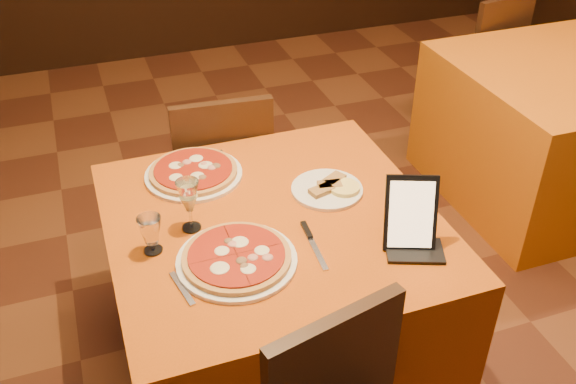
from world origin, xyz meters
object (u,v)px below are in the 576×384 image
object	(u,v)px
water_glass	(151,235)
tablet	(411,213)
chair_main_far	(220,173)
chair_side_far	(472,61)
main_table	(274,298)
side_table	(554,132)
pizza_far	(194,173)
wine_glass	(189,205)
pizza_near	(237,259)

from	to	relation	value
water_glass	tablet	distance (m)	0.82
chair_main_far	chair_side_far	world-z (taller)	same
main_table	chair_main_far	size ratio (longest dim) A/B	1.21
side_table	pizza_far	bearing A→B (deg)	-170.10
chair_side_far	wine_glass	xyz separation A→B (m)	(-2.09, -1.47, 0.39)
pizza_far	pizza_near	bearing A→B (deg)	-88.00
main_table	chair_main_far	world-z (taller)	chair_main_far
pizza_near	pizza_far	bearing A→B (deg)	92.00
side_table	wine_glass	world-z (taller)	wine_glass
main_table	pizza_far	world-z (taller)	pizza_far
chair_side_far	wine_glass	world-z (taller)	wine_glass
main_table	chair_side_far	size ratio (longest dim) A/B	1.21
water_glass	tablet	world-z (taller)	tablet
pizza_near	water_glass	bearing A→B (deg)	148.73
main_table	pizza_far	size ratio (longest dim) A/B	3.03
side_table	water_glass	distance (m)	2.39
water_glass	wine_glass	bearing A→B (deg)	27.72
chair_side_far	tablet	size ratio (longest dim) A/B	3.73
chair_main_far	pizza_near	bearing A→B (deg)	84.54
pizza_near	chair_main_far	bearing A→B (deg)	79.64
wine_glass	water_glass	distance (m)	0.16
chair_main_far	chair_side_far	size ratio (longest dim) A/B	1.00
pizza_near	side_table	bearing A→B (deg)	23.72
chair_side_far	pizza_near	bearing A→B (deg)	28.76
side_table	chair_side_far	world-z (taller)	chair_side_far
pizza_far	wine_glass	distance (m)	0.33
pizza_far	chair_side_far	bearing A→B (deg)	29.95
chair_main_far	water_glass	world-z (taller)	chair_main_far
pizza_far	water_glass	size ratio (longest dim) A/B	2.79
wine_glass	tablet	distance (m)	0.71
water_glass	side_table	bearing A→B (deg)	18.21
wine_glass	chair_main_far	bearing A→B (deg)	70.01
pizza_far	wine_glass	bearing A→B (deg)	-103.90
wine_glass	tablet	size ratio (longest dim) A/B	0.78
water_glass	pizza_far	bearing A→B (deg)	60.45
wine_glass	water_glass	xyz separation A→B (m)	(-0.14, -0.07, -0.03)
chair_main_far	side_table	bearing A→B (deg)	-177.71
pizza_near	wine_glass	bearing A→B (deg)	113.63
wine_glass	tablet	bearing A→B (deg)	-25.76
chair_side_far	side_table	bearing A→B (deg)	78.57
pizza_near	wine_glass	size ratio (longest dim) A/B	1.99
tablet	wine_glass	bearing A→B (deg)	175.49
main_table	pizza_near	world-z (taller)	pizza_near
pizza_near	tablet	bearing A→B (deg)	-9.56
chair_side_far	water_glass	bearing A→B (deg)	23.24
main_table	side_table	size ratio (longest dim) A/B	1.00
chair_side_far	tablet	distance (m)	2.33
pizza_near	main_table	bearing A→B (deg)	45.67
chair_main_far	chair_side_far	xyz separation A→B (m)	(1.82, 0.73, 0.00)
pizza_near	wine_glass	world-z (taller)	wine_glass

